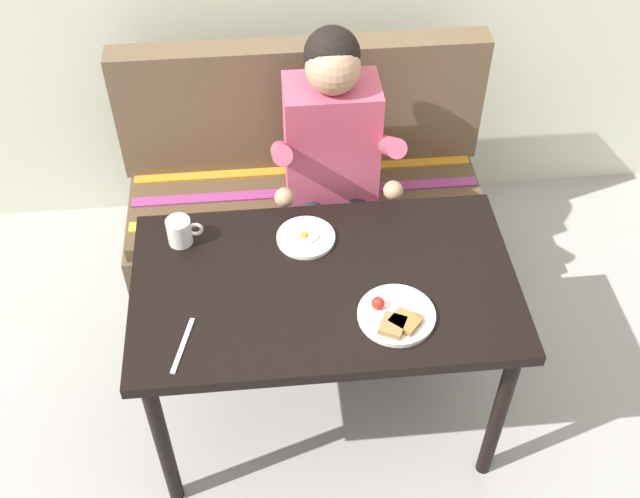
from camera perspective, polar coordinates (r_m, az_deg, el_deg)
ground_plane at (r=3.00m, az=0.28°, el=-11.70°), size 8.00×8.00×0.00m
table at (r=2.48m, az=0.33°, el=-3.63°), size 1.20×0.70×0.73m
couch at (r=3.24m, az=-1.03°, el=2.94°), size 1.44×0.56×1.00m
person at (r=2.85m, az=0.97°, el=6.75°), size 0.45×0.61×1.21m
plate_breakfast at (r=2.32m, az=5.63°, el=-4.90°), size 0.23×0.23×0.05m
plate_eggs at (r=2.54m, az=-1.05°, el=0.87°), size 0.19×0.19×0.04m
coffee_mug at (r=2.55m, az=-10.19°, el=1.32°), size 0.12×0.08×0.09m
knife at (r=2.29m, az=-10.00°, el=-6.95°), size 0.07×0.20×0.00m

